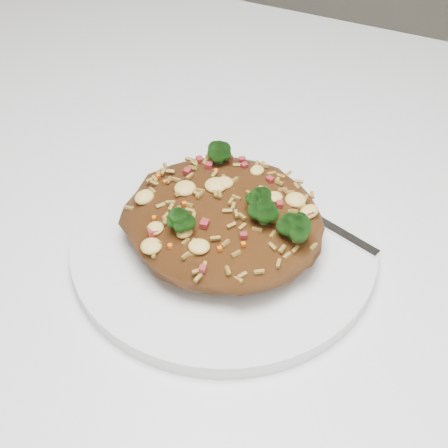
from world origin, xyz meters
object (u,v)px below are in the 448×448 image
at_px(dining_table, 286,300).
at_px(plate, 224,243).
at_px(fried_rice, 225,213).
at_px(fork, 305,212).

height_order(dining_table, plate, plate).
height_order(dining_table, fried_rice, fried_rice).
xyz_separation_m(dining_table, plate, (-0.05, -0.04, 0.10)).
distance_m(fried_rice, fork, 0.08).
xyz_separation_m(plate, fried_rice, (0.00, -0.00, 0.04)).
relative_size(fried_rice, fork, 1.05).
xyz_separation_m(plate, fork, (0.05, 0.05, 0.01)).
xyz_separation_m(dining_table, fried_rice, (-0.05, -0.04, 0.13)).
relative_size(plate, fork, 1.60).
bearing_deg(dining_table, fried_rice, -140.28).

